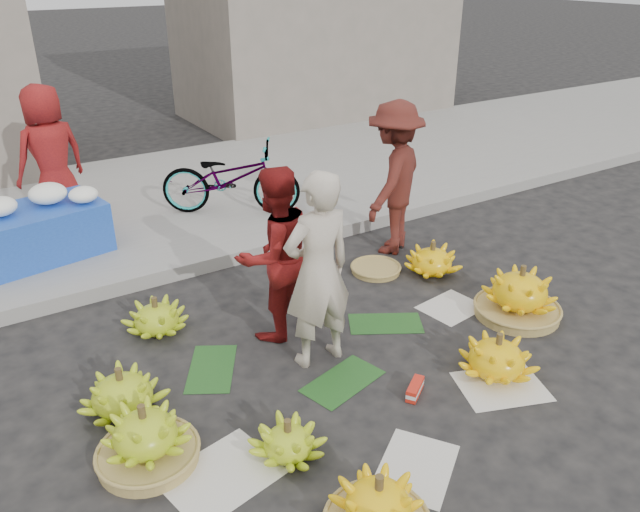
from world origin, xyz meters
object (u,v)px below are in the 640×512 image
banana_bunch_0 (146,438)px  vendor_cream (318,271)px  flower_table (40,228)px  banana_bunch_4 (519,294)px  bicycle (231,178)px

banana_bunch_0 → vendor_cream: size_ratio=0.40×
vendor_cream → flower_table: bearing=-63.2°
banana_bunch_4 → bicycle: 3.69m
flower_table → bicycle: (2.21, 0.06, 0.14)m
banana_bunch_4 → flower_table: size_ratio=0.55×
banana_bunch_0 → bicycle: size_ratio=0.39×
banana_bunch_4 → vendor_cream: vendor_cream is taller
banana_bunch_4 → bicycle: bearing=110.0°
flower_table → vendor_cream: bearing=-72.8°
bicycle → vendor_cream: bearing=-159.2°
banana_bunch_0 → vendor_cream: bearing=14.1°
vendor_cream → flower_table: vendor_cream is taller
banana_bunch_0 → bicycle: (2.21, 3.45, 0.37)m
vendor_cream → flower_table: (-1.55, 3.01, -0.38)m
banana_bunch_0 → flower_table: flower_table is taller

